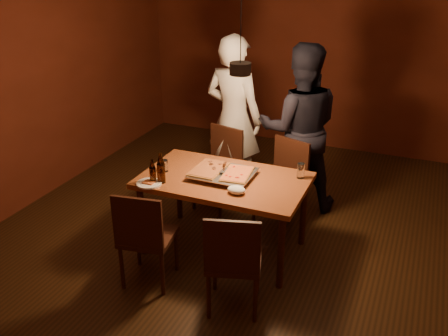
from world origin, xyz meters
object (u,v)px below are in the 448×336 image
at_px(chair_near_right, 233,255).
at_px(diner_white, 234,119).
at_px(chair_far_right, 285,175).
at_px(pizza_tray, 223,175).
at_px(beer_bottle_b, 161,168).
at_px(plate_slice, 149,183).
at_px(pendant_lamp, 240,67).
at_px(beer_bottle_a, 153,171).
at_px(diner_dark, 299,129).
at_px(dining_table, 224,185).
at_px(chair_near_left, 144,231).
at_px(chair_far_left, 221,160).

distance_m(chair_near_right, diner_white, 2.11).
bearing_deg(chair_far_right, pizza_tray, 81.06).
xyz_separation_m(pizza_tray, beer_bottle_b, (-0.46, -0.31, 0.11)).
xyz_separation_m(plate_slice, pendant_lamp, (0.68, 0.43, 1.00)).
bearing_deg(diner_white, beer_bottle_b, 93.51).
distance_m(beer_bottle_a, diner_dark, 1.74).
height_order(beer_bottle_a, plate_slice, beer_bottle_a).
bearing_deg(plate_slice, chair_near_right, -24.14).
height_order(chair_near_right, plate_slice, chair_near_right).
relative_size(plate_slice, diner_white, 0.12).
bearing_deg(dining_table, plate_slice, -146.11).
distance_m(dining_table, chair_near_right, 0.93).
distance_m(chair_near_left, diner_dark, 2.10).
xyz_separation_m(chair_far_right, beer_bottle_a, (-0.91, -1.06, 0.32)).
distance_m(beer_bottle_b, plate_slice, 0.17).
bearing_deg(beer_bottle_b, pizza_tray, 34.24).
bearing_deg(plate_slice, chair_near_left, -66.98).
bearing_deg(diner_dark, dining_table, 52.06).
relative_size(dining_table, chair_far_right, 2.80).
xyz_separation_m(chair_near_right, diner_white, (-0.77, 1.92, 0.39)).
distance_m(chair_near_right, beer_bottle_a, 1.13).
bearing_deg(chair_far_left, diner_dark, -144.20).
relative_size(chair_near_left, pizza_tray, 0.88).
bearing_deg(diner_white, chair_far_left, 92.74).
bearing_deg(chair_near_left, chair_far_left, 80.17).
bearing_deg(chair_near_left, pizza_tray, 55.46).
height_order(beer_bottle_b, diner_dark, diner_dark).
relative_size(beer_bottle_a, beer_bottle_b, 0.80).
distance_m(beer_bottle_b, diner_dark, 1.68).
distance_m(dining_table, chair_far_left, 0.91).
bearing_deg(chair_far_left, pizza_tray, 127.64).
xyz_separation_m(beer_bottle_a, diner_white, (0.20, 1.44, 0.07)).
bearing_deg(dining_table, diner_dark, 71.06).
xyz_separation_m(beer_bottle_b, diner_dark, (0.87, 1.44, 0.02)).
bearing_deg(pendant_lamp, beer_bottle_b, -149.47).
bearing_deg(dining_table, chair_near_left, -116.59).
height_order(pizza_tray, pendant_lamp, pendant_lamp).
relative_size(diner_white, pendant_lamp, 1.69).
height_order(pizza_tray, beer_bottle_b, beer_bottle_b).
xyz_separation_m(chair_near_right, pizza_tray, (-0.44, 0.83, 0.24)).
distance_m(chair_far_left, chair_near_right, 1.82).
bearing_deg(diner_dark, pizza_tray, 51.01).
distance_m(dining_table, pendant_lamp, 1.09).
relative_size(chair_far_left, chair_near_right, 0.97).
xyz_separation_m(beer_bottle_b, plate_slice, (-0.08, -0.08, -0.13)).
height_order(plate_slice, pendant_lamp, pendant_lamp).
bearing_deg(beer_bottle_b, pendant_lamp, 30.53).
height_order(dining_table, pendant_lamp, pendant_lamp).
xyz_separation_m(chair_far_right, pendant_lamp, (-0.25, -0.67, 1.22)).
relative_size(dining_table, diner_dark, 0.83).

